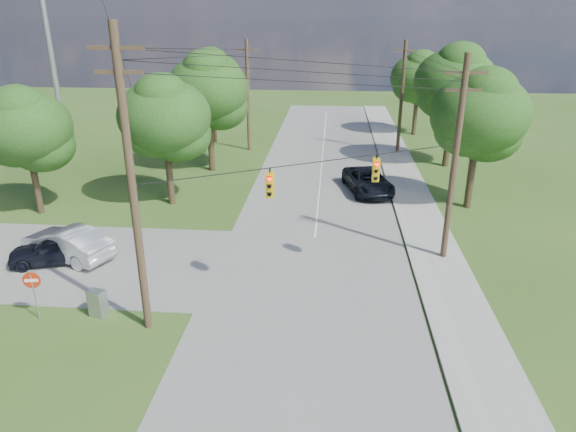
# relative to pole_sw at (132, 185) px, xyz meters

# --- Properties ---
(ground) EXTENTS (140.00, 140.00, 0.00)m
(ground) POSITION_rel_pole_sw_xyz_m (4.60, -0.40, -6.23)
(ground) COLOR #30501A
(ground) RESTS_ON ground
(main_road) EXTENTS (10.00, 100.00, 0.03)m
(main_road) POSITION_rel_pole_sw_xyz_m (6.60, 4.60, -6.21)
(main_road) COLOR gray
(main_road) RESTS_ON ground
(sidewalk_east) EXTENTS (2.60, 100.00, 0.12)m
(sidewalk_east) POSITION_rel_pole_sw_xyz_m (13.30, 4.60, -6.17)
(sidewalk_east) COLOR #ACA9A1
(sidewalk_east) RESTS_ON ground
(pole_sw) EXTENTS (2.00, 0.32, 12.00)m
(pole_sw) POSITION_rel_pole_sw_xyz_m (0.00, 0.00, 0.00)
(pole_sw) COLOR #4D3A27
(pole_sw) RESTS_ON ground
(pole_ne) EXTENTS (2.00, 0.32, 10.50)m
(pole_ne) POSITION_rel_pole_sw_xyz_m (13.50, 7.60, -0.76)
(pole_ne) COLOR #4D3A27
(pole_ne) RESTS_ON ground
(pole_north_e) EXTENTS (2.00, 0.32, 10.00)m
(pole_north_e) POSITION_rel_pole_sw_xyz_m (13.50, 29.60, -1.10)
(pole_north_e) COLOR #4D3A27
(pole_north_e) RESTS_ON ground
(pole_north_w) EXTENTS (2.00, 0.32, 10.00)m
(pole_north_w) POSITION_rel_pole_sw_xyz_m (-0.40, 29.60, -1.10)
(pole_north_w) COLOR #4D3A27
(pole_north_w) RESTS_ON ground
(power_lines) EXTENTS (13.93, 29.62, 4.93)m
(power_lines) POSITION_rel_pole_sw_xyz_m (6.10, 11.14, 2.93)
(power_lines) COLOR black
(power_lines) RESTS_ON ground
(traffic_signals) EXTENTS (4.91, 3.27, 1.05)m
(traffic_signals) POSITION_rel_pole_sw_xyz_m (7.15, 4.03, -0.73)
(traffic_signals) COLOR yellow
(traffic_signals) RESTS_ON ground
(tree_w_near) EXTENTS (6.00, 6.00, 8.40)m
(tree_w_near) POSITION_rel_pole_sw_xyz_m (-3.40, 14.60, -0.30)
(tree_w_near) COLOR #483824
(tree_w_near) RESTS_ON ground
(tree_w_mid) EXTENTS (6.40, 6.40, 9.22)m
(tree_w_mid) POSITION_rel_pole_sw_xyz_m (-2.40, 22.60, 0.35)
(tree_w_mid) COLOR #483824
(tree_w_mid) RESTS_ON ground
(tree_w_far) EXTENTS (6.00, 6.00, 8.73)m
(tree_w_far) POSITION_rel_pole_sw_xyz_m (-4.40, 32.60, 0.02)
(tree_w_far) COLOR #483824
(tree_w_far) RESTS_ON ground
(tree_e_near) EXTENTS (6.20, 6.20, 8.81)m
(tree_e_near) POSITION_rel_pole_sw_xyz_m (16.60, 15.60, 0.02)
(tree_e_near) COLOR #483824
(tree_e_near) RESTS_ON ground
(tree_e_mid) EXTENTS (6.60, 6.60, 9.64)m
(tree_e_mid) POSITION_rel_pole_sw_xyz_m (17.10, 25.60, 0.68)
(tree_e_mid) COLOR #483824
(tree_e_mid) RESTS_ON ground
(tree_e_far) EXTENTS (5.80, 5.80, 8.32)m
(tree_e_far) POSITION_rel_pole_sw_xyz_m (16.10, 37.60, -0.31)
(tree_e_far) COLOR #483824
(tree_e_far) RESTS_ON ground
(tree_cross_n) EXTENTS (5.60, 5.60, 7.91)m
(tree_cross_n) POSITION_rel_pole_sw_xyz_m (-11.40, 12.10, -0.63)
(tree_cross_n) COLOR #483824
(tree_cross_n) RESTS_ON ground
(car_cross_dark) EXTENTS (4.83, 3.06, 1.53)m
(car_cross_dark) POSITION_rel_pole_sw_xyz_m (-6.73, 5.28, -5.43)
(car_cross_dark) COLOR black
(car_cross_dark) RESTS_ON cross_road
(car_cross_silver) EXTENTS (5.53, 3.68, 1.72)m
(car_cross_silver) POSITION_rel_pole_sw_xyz_m (-6.35, 5.83, -5.33)
(car_cross_silver) COLOR silver
(car_cross_silver) RESTS_ON cross_road
(car_main_north) EXTENTS (3.94, 6.30, 1.62)m
(car_main_north) POSITION_rel_pole_sw_xyz_m (10.10, 18.14, -5.39)
(car_main_north) COLOR black
(car_main_north) RESTS_ON main_road
(control_cabinet) EXTENTS (0.80, 0.67, 1.24)m
(control_cabinet) POSITION_rel_pole_sw_xyz_m (-2.39, 0.60, -5.61)
(control_cabinet) COLOR #939698
(control_cabinet) RESTS_ON ground
(do_not_enter_sign) EXTENTS (0.74, 0.17, 2.24)m
(do_not_enter_sign) POSITION_rel_pole_sw_xyz_m (-4.86, 0.16, -4.59)
(do_not_enter_sign) COLOR #939698
(do_not_enter_sign) RESTS_ON ground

